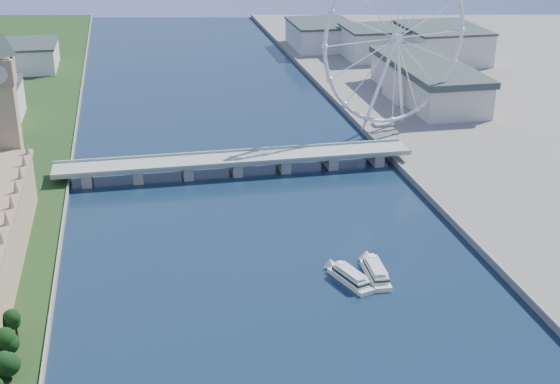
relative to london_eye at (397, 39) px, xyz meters
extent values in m
cube|color=tan|center=(-247.98, -77.08, -24.52)|extent=(13.00, 13.00, 80.00)
cube|color=#937A59|center=(-247.98, -77.08, 7.48)|extent=(15.00, 15.00, 14.00)
cube|color=gray|center=(-119.98, -55.08, -59.02)|extent=(220.00, 22.00, 2.00)
cube|color=gray|center=(-209.98, -55.08, -63.77)|extent=(6.00, 20.00, 7.50)
cube|color=gray|center=(-179.98, -55.08, -63.77)|extent=(6.00, 20.00, 7.50)
cube|color=gray|center=(-149.98, -55.08, -63.77)|extent=(6.00, 20.00, 7.50)
cube|color=gray|center=(-119.98, -55.08, -63.77)|extent=(6.00, 20.00, 7.50)
cube|color=gray|center=(-89.98, -55.08, -63.77)|extent=(6.00, 20.00, 7.50)
cube|color=gray|center=(-59.98, -55.08, -63.77)|extent=(6.00, 20.00, 7.50)
cube|color=gray|center=(-29.98, -55.08, -63.77)|extent=(6.00, 20.00, 7.50)
torus|color=silver|center=(0.02, -0.08, 0.48)|extent=(113.60, 39.12, 118.60)
cylinder|color=silver|center=(0.02, -0.08, 0.48)|extent=(7.25, 6.61, 6.00)
cube|color=gray|center=(-2.98, 9.92, -63.52)|extent=(14.00, 10.00, 2.00)
cube|color=beige|center=(-269.98, 244.92, -53.52)|extent=(50.00, 70.00, 22.00)
cube|color=beige|center=(60.02, 224.92, -50.52)|extent=(60.00, 60.00, 28.00)
cube|color=beige|center=(120.02, 204.92, -49.52)|extent=(70.00, 90.00, 30.00)
cube|color=beige|center=(20.02, 284.92, -52.52)|extent=(60.00, 80.00, 24.00)
camera|label=1|loc=(-182.06, -503.60, 104.74)|focal=50.00mm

